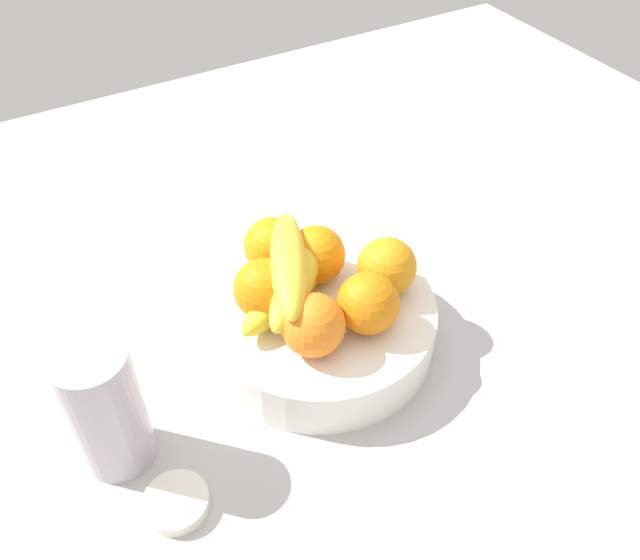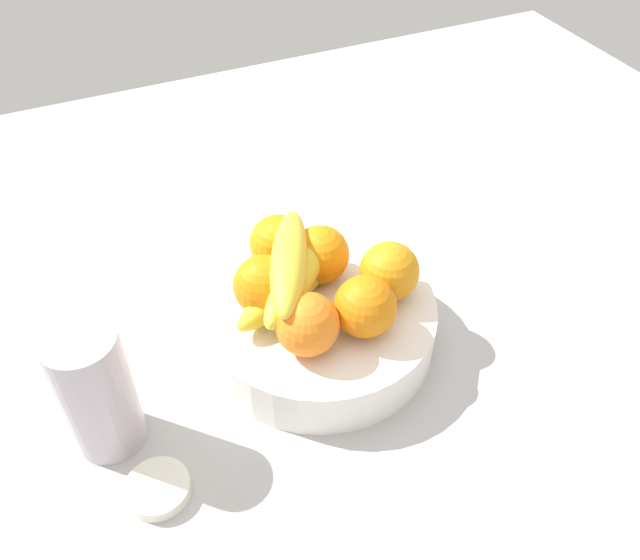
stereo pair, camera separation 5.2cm
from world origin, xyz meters
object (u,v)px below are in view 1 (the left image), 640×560
at_px(fruit_bowl, 320,323).
at_px(orange_top_stack, 313,325).
at_px(orange_back_right, 266,291).
at_px(jar_lid, 176,502).
at_px(banana_bunch, 292,277).
at_px(thermos_tumbler, 106,409).
at_px(orange_back_left, 273,246).
at_px(orange_front_right, 387,267).
at_px(orange_front_left, 368,303).
at_px(orange_center, 316,255).

distance_m(fruit_bowl, orange_top_stack, 0.09).
xyz_separation_m(orange_back_right, jar_lid, (-0.17, -0.14, -0.09)).
xyz_separation_m(banana_bunch, thermos_tumbler, (-0.23, -0.05, -0.03)).
relative_size(orange_back_right, jar_lid, 1.08).
bearing_deg(orange_back_left, orange_front_right, -45.16).
bearing_deg(thermos_tumbler, banana_bunch, 12.46).
distance_m(fruit_bowl, orange_front_left, 0.09).
relative_size(orange_back_left, thermos_tumbler, 0.45).
relative_size(orange_front_left, orange_center, 1.00).
distance_m(orange_front_right, orange_center, 0.08).
xyz_separation_m(fruit_bowl, jar_lid, (-0.23, -0.12, -0.02)).
xyz_separation_m(orange_front_left, thermos_tumbler, (-0.29, 0.02, -0.02)).
height_order(orange_front_left, orange_center, same).
bearing_deg(banana_bunch, thermos_tumbler, -167.54).
relative_size(orange_center, thermos_tumbler, 0.45).
height_order(fruit_bowl, orange_back_left, orange_back_left).
bearing_deg(orange_back_right, orange_center, 18.32).
xyz_separation_m(fruit_bowl, banana_bunch, (-0.03, 0.02, 0.07)).
bearing_deg(orange_front_right, banana_bunch, 162.98).
bearing_deg(orange_center, orange_back_right, -161.68).
bearing_deg(orange_back_right, banana_bunch, -0.83).
bearing_deg(jar_lid, fruit_bowl, 27.45).
bearing_deg(banana_bunch, orange_front_left, -52.04).
bearing_deg(orange_center, orange_front_left, -84.23).
bearing_deg(orange_top_stack, fruit_bowl, 53.45).
xyz_separation_m(orange_back_right, thermos_tumbler, (-0.20, -0.05, -0.02)).
xyz_separation_m(orange_front_left, orange_back_right, (-0.09, 0.07, 0.00)).
relative_size(orange_front_right, orange_back_right, 1.00).
bearing_deg(orange_front_right, fruit_bowl, 170.06).
relative_size(fruit_bowl, orange_front_right, 3.91).
bearing_deg(orange_back_right, jar_lid, -141.09).
distance_m(thermos_tumbler, jar_lid, 0.11).
xyz_separation_m(orange_front_left, orange_center, (-0.01, 0.10, 0.00)).
height_order(orange_center, jar_lid, orange_center).
distance_m(orange_center, orange_top_stack, 0.11).
bearing_deg(orange_front_left, thermos_tumbler, 176.12).
bearing_deg(orange_front_right, jar_lid, -161.28).
bearing_deg(orange_top_stack, banana_bunch, 79.72).
relative_size(orange_front_left, orange_front_right, 1.00).
relative_size(orange_front_right, orange_top_stack, 1.00).
height_order(orange_front_right, orange_back_right, same).
relative_size(orange_front_left, banana_bunch, 0.40).
relative_size(orange_top_stack, jar_lid, 1.08).
bearing_deg(thermos_tumbler, orange_center, 15.65).
height_order(orange_top_stack, banana_bunch, banana_bunch).
relative_size(orange_front_right, thermos_tumbler, 0.45).
height_order(orange_back_left, orange_back_right, same).
height_order(orange_front_right, thermos_tumbler, thermos_tumbler).
relative_size(orange_back_right, orange_top_stack, 1.00).
relative_size(orange_back_left, banana_bunch, 0.40).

